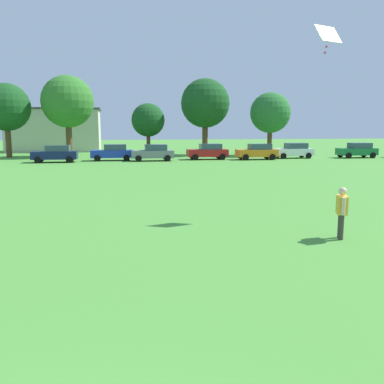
{
  "coord_description": "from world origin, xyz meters",
  "views": [
    {
      "loc": [
        1.11,
        -2.3,
        3.5
      ],
      "look_at": [
        2.98,
        8.55,
        1.77
      ],
      "focal_mm": 39.07,
      "sensor_mm": 36.0,
      "label": 1
    }
  ],
  "objects_px": {
    "adult_bystander": "(342,208)",
    "parked_car_orange_4": "(257,152)",
    "parked_car_red_3": "(208,151)",
    "tree_far_right": "(270,113)",
    "tree_left": "(6,107)",
    "tree_center_left": "(67,102)",
    "parked_car_blue_1": "(113,152)",
    "parked_car_white_5": "(294,150)",
    "tree_right": "(205,104)",
    "parked_car_green_6": "(357,150)",
    "parked_car_navy_0": "(56,154)",
    "parked_car_gray_2": "(153,153)",
    "kite": "(328,36)",
    "tree_center_right": "(148,120)"
  },
  "relations": [
    {
      "from": "parked_car_orange_4",
      "to": "parked_car_green_6",
      "type": "distance_m",
      "value": 11.97
    },
    {
      "from": "parked_car_orange_4",
      "to": "tree_left",
      "type": "bearing_deg",
      "value": -16.38
    },
    {
      "from": "kite",
      "to": "parked_car_white_5",
      "type": "height_order",
      "value": "kite"
    },
    {
      "from": "parked_car_navy_0",
      "to": "parked_car_gray_2",
      "type": "relative_size",
      "value": 1.0
    },
    {
      "from": "parked_car_navy_0",
      "to": "tree_far_right",
      "type": "xyz_separation_m",
      "value": [
        24.25,
        5.89,
        4.25
      ]
    },
    {
      "from": "parked_car_gray_2",
      "to": "tree_center_right",
      "type": "xyz_separation_m",
      "value": [
        0.13,
        8.72,
        3.39
      ]
    },
    {
      "from": "tree_right",
      "to": "adult_bystander",
      "type": "bearing_deg",
      "value": -95.35
    },
    {
      "from": "parked_car_blue_1",
      "to": "tree_right",
      "type": "relative_size",
      "value": 0.46
    },
    {
      "from": "parked_car_green_6",
      "to": "tree_center_left",
      "type": "relative_size",
      "value": 0.46
    },
    {
      "from": "tree_far_right",
      "to": "kite",
      "type": "bearing_deg",
      "value": -106.88
    },
    {
      "from": "parked_car_white_5",
      "to": "tree_right",
      "type": "relative_size",
      "value": 0.46
    },
    {
      "from": "adult_bystander",
      "to": "tree_far_right",
      "type": "relative_size",
      "value": 0.22
    },
    {
      "from": "tree_left",
      "to": "tree_center_left",
      "type": "distance_m",
      "value": 6.73
    },
    {
      "from": "parked_car_gray_2",
      "to": "tree_center_right",
      "type": "bearing_deg",
      "value": -90.82
    },
    {
      "from": "parked_car_gray_2",
      "to": "parked_car_green_6",
      "type": "relative_size",
      "value": 1.0
    },
    {
      "from": "tree_left",
      "to": "parked_car_blue_1",
      "type": "bearing_deg",
      "value": -29.36
    },
    {
      "from": "adult_bystander",
      "to": "tree_right",
      "type": "distance_m",
      "value": 39.78
    },
    {
      "from": "parked_car_green_6",
      "to": "tree_far_right",
      "type": "bearing_deg",
      "value": -32.56
    },
    {
      "from": "parked_car_gray_2",
      "to": "tree_left",
      "type": "height_order",
      "value": "tree_left"
    },
    {
      "from": "kite",
      "to": "parked_car_white_5",
      "type": "xyz_separation_m",
      "value": [
        11.21,
        28.58,
        -6.04
      ]
    },
    {
      "from": "parked_car_blue_1",
      "to": "parked_car_gray_2",
      "type": "distance_m",
      "value": 4.26
    },
    {
      "from": "parked_car_navy_0",
      "to": "tree_center_left",
      "type": "bearing_deg",
      "value": -93.23
    },
    {
      "from": "parked_car_orange_4",
      "to": "tree_left",
      "type": "distance_m",
      "value": 28.51
    },
    {
      "from": "parked_car_white_5",
      "to": "tree_right",
      "type": "bearing_deg",
      "value": -39.19
    },
    {
      "from": "parked_car_red_3",
      "to": "parked_car_orange_4",
      "type": "distance_m",
      "value": 5.27
    },
    {
      "from": "adult_bystander",
      "to": "tree_left",
      "type": "height_order",
      "value": "tree_left"
    },
    {
      "from": "kite",
      "to": "parked_car_red_3",
      "type": "xyz_separation_m",
      "value": [
        1.42,
        28.43,
        -6.04
      ]
    },
    {
      "from": "tree_center_left",
      "to": "tree_far_right",
      "type": "bearing_deg",
      "value": -5.03
    },
    {
      "from": "tree_right",
      "to": "tree_center_left",
      "type": "bearing_deg",
      "value": -179.22
    },
    {
      "from": "adult_bystander",
      "to": "tree_right",
      "type": "xyz_separation_m",
      "value": [
        3.68,
        39.26,
        5.3
      ]
    },
    {
      "from": "parked_car_gray_2",
      "to": "parked_car_orange_4",
      "type": "distance_m",
      "value": 11.11
    },
    {
      "from": "adult_bystander",
      "to": "parked_car_orange_4",
      "type": "height_order",
      "value": "parked_car_orange_4"
    },
    {
      "from": "parked_car_red_3",
      "to": "tree_far_right",
      "type": "height_order",
      "value": "tree_far_right"
    },
    {
      "from": "tree_left",
      "to": "tree_center_right",
      "type": "relative_size",
      "value": 1.32
    },
    {
      "from": "parked_car_red_3",
      "to": "tree_left",
      "type": "xyz_separation_m",
      "value": [
        -21.81,
        6.89,
        4.77
      ]
    },
    {
      "from": "adult_bystander",
      "to": "tree_far_right",
      "type": "distance_m",
      "value": 38.83
    },
    {
      "from": "parked_car_blue_1",
      "to": "tree_center_left",
      "type": "bearing_deg",
      "value": -52.89
    },
    {
      "from": "parked_car_gray_2",
      "to": "parked_car_white_5",
      "type": "height_order",
      "value": "same"
    },
    {
      "from": "adult_bystander",
      "to": "tree_center_left",
      "type": "distance_m",
      "value": 41.35
    },
    {
      "from": "parked_car_navy_0",
      "to": "parked_car_blue_1",
      "type": "distance_m",
      "value": 5.67
    },
    {
      "from": "parked_car_white_5",
      "to": "parked_car_green_6",
      "type": "relative_size",
      "value": 1.0
    },
    {
      "from": "parked_car_gray_2",
      "to": "parked_car_red_3",
      "type": "distance_m",
      "value": 6.01
    },
    {
      "from": "parked_car_navy_0",
      "to": "tree_center_left",
      "type": "distance_m",
      "value": 9.68
    },
    {
      "from": "tree_far_right",
      "to": "adult_bystander",
      "type": "bearing_deg",
      "value": -106.9
    },
    {
      "from": "parked_car_blue_1",
      "to": "parked_car_gray_2",
      "type": "bearing_deg",
      "value": 163.97
    },
    {
      "from": "adult_bystander",
      "to": "parked_car_green_6",
      "type": "height_order",
      "value": "parked_car_green_6"
    },
    {
      "from": "tree_left",
      "to": "tree_right",
      "type": "distance_m",
      "value": 22.95
    },
    {
      "from": "parked_car_green_6",
      "to": "tree_far_right",
      "type": "distance_m",
      "value": 10.88
    },
    {
      "from": "tree_left",
      "to": "parked_car_green_6",
      "type": "bearing_deg",
      "value": -10.76
    },
    {
      "from": "parked_car_orange_4",
      "to": "parked_car_red_3",
      "type": "bearing_deg",
      "value": -11.35
    }
  ]
}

